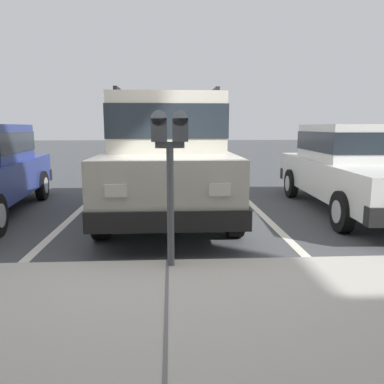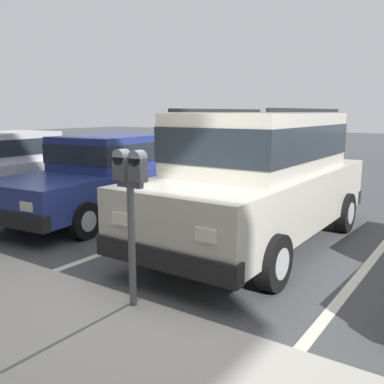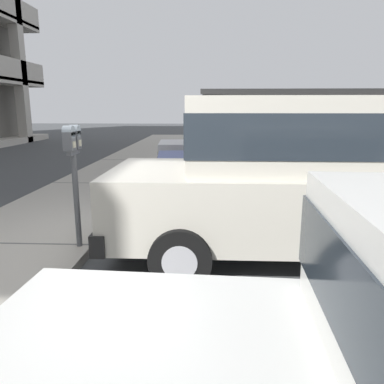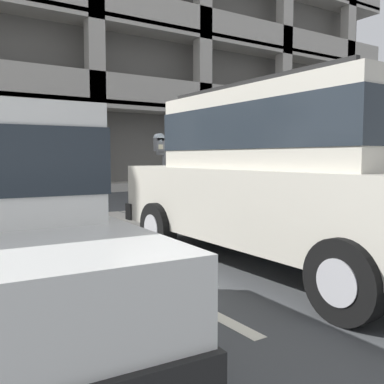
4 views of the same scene
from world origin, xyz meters
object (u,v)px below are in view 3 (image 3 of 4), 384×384
at_px(dark_hatchback, 269,158).
at_px(blue_coupe, 240,144).
at_px(parking_meter_near, 74,158).
at_px(silver_suv, 308,173).

xyz_separation_m(dark_hatchback, blue_coupe, (2.95, 0.36, 0.00)).
bearing_deg(blue_coupe, parking_meter_near, 153.75).
height_order(silver_suv, dark_hatchback, silver_suv).
bearing_deg(parking_meter_near, silver_suv, -89.30).
xyz_separation_m(dark_hatchback, parking_meter_near, (-3.37, 2.90, 0.44)).
bearing_deg(silver_suv, parking_meter_near, 90.42).
distance_m(silver_suv, parking_meter_near, 2.85).
height_order(blue_coupe, parking_meter_near, parking_meter_near).
bearing_deg(silver_suv, dark_hatchback, -1.32).
bearing_deg(silver_suv, blue_coupe, 2.43).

